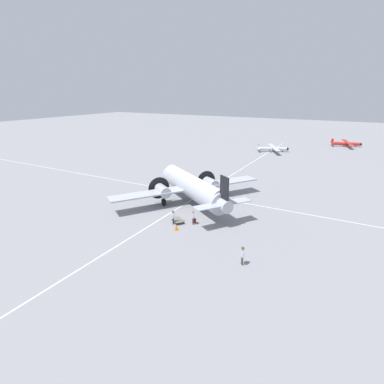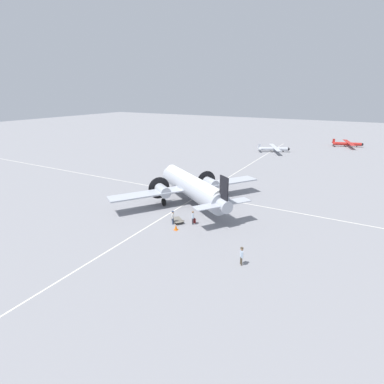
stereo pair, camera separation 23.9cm
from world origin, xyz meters
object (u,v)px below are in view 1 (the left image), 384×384
object	(u,v)px
crew_foreground	(243,254)
traffic_cone	(176,227)
airliner_main	(191,186)
baggage_cart	(178,220)
light_aircraft_taxiing	(273,149)
passenger_boarding	(193,216)
ramp_agent	(173,216)
suitcase_near_door	(194,221)
light_aircraft_distant	(347,144)

from	to	relation	value
crew_foreground	traffic_cone	size ratio (longest dim) A/B	2.76
airliner_main	baggage_cart	bearing A→B (deg)	140.19
airliner_main	light_aircraft_taxiing	distance (m)	44.70
passenger_boarding	light_aircraft_taxiing	bearing A→B (deg)	-35.81
light_aircraft_taxiing	traffic_cone	bearing A→B (deg)	-112.77
ramp_agent	traffic_cone	size ratio (longest dim) A/B	2.57
suitcase_near_door	baggage_cart	distance (m)	2.05
suitcase_near_door	traffic_cone	world-z (taller)	traffic_cone
crew_foreground	passenger_boarding	distance (m)	10.09
suitcase_near_door	light_aircraft_taxiing	distance (m)	50.65
ramp_agent	light_aircraft_distant	world-z (taller)	light_aircraft_distant
suitcase_near_door	passenger_boarding	bearing A→B (deg)	-81.65
light_aircraft_distant	light_aircraft_taxiing	distance (m)	25.04
crew_foreground	light_aircraft_taxiing	distance (m)	57.82
light_aircraft_taxiing	ramp_agent	bearing A→B (deg)	-114.01
baggage_cart	traffic_cone	distance (m)	2.19
airliner_main	crew_foreground	size ratio (longest dim) A/B	11.38
suitcase_near_door	airliner_main	bearing A→B (deg)	123.00
light_aircraft_taxiing	traffic_cone	size ratio (longest dim) A/B	16.48
light_aircraft_distant	suitcase_near_door	bearing A→B (deg)	-115.51
crew_foreground	passenger_boarding	xyz separation A→B (m)	(-8.35, 5.67, -0.07)
passenger_boarding	light_aircraft_distant	size ratio (longest dim) A/B	0.15
passenger_boarding	traffic_cone	world-z (taller)	passenger_boarding
ramp_agent	light_aircraft_distant	xyz separation A→B (m)	(15.44, 70.67, -0.18)
baggage_cart	passenger_boarding	bearing A→B (deg)	-130.75
airliner_main	baggage_cart	distance (m)	7.35
airliner_main	ramp_agent	xyz separation A→B (m)	(1.74, -7.41, -1.60)
ramp_agent	light_aircraft_taxiing	xyz separation A→B (m)	(-1.33, 52.07, -0.18)
airliner_main	crew_foreground	world-z (taller)	airliner_main
ramp_agent	suitcase_near_door	distance (m)	2.69
light_aircraft_distant	traffic_cone	distance (m)	73.29
ramp_agent	light_aircraft_distant	size ratio (longest dim) A/B	0.15
light_aircraft_taxiing	traffic_cone	xyz separation A→B (m)	(2.52, -53.30, -0.56)
suitcase_near_door	light_aircraft_distant	bearing A→B (deg)	79.06
airliner_main	baggage_cart	world-z (taller)	airliner_main
airliner_main	passenger_boarding	bearing A→B (deg)	155.74
ramp_agent	suitcase_near_door	bearing A→B (deg)	-70.48
ramp_agent	light_aircraft_distant	distance (m)	72.34
ramp_agent	traffic_cone	world-z (taller)	ramp_agent
baggage_cart	light_aircraft_distant	distance (m)	71.58
baggage_cart	light_aircraft_taxiing	distance (m)	51.37
baggage_cart	traffic_cone	world-z (taller)	traffic_cone
passenger_boarding	traffic_cone	distance (m)	2.65
passenger_boarding	baggage_cart	xyz separation A→B (m)	(-1.94, -0.41, -0.78)
airliner_main	light_aircraft_taxiing	world-z (taller)	airliner_main
baggage_cart	light_aircraft_distant	size ratio (longest dim) A/B	0.19
airliner_main	crew_foreground	bearing A→B (deg)	169.72
airliner_main	light_aircraft_distant	bearing A→B (deg)	-71.14
airliner_main	suitcase_near_door	xyz separation A→B (m)	(3.81, -5.87, -2.35)
airliner_main	light_aircraft_distant	world-z (taller)	airliner_main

